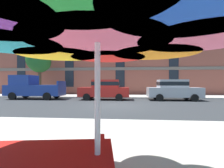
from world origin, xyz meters
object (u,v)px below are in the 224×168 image
Objects in this scene: street_tree_left at (39,61)px; patio_umbrella at (97,23)px; pickup_blue at (33,88)px; sedan_red at (105,89)px; sedan_silver at (173,89)px.

street_tree_left is 1.71× the size of patio_umbrella.
pickup_blue is 15.21m from patio_umbrella.
sedan_red is at bearing -0.00° from pickup_blue.
sedan_silver is 13.46m from patio_umbrella.
street_tree_left reaches higher than pickup_blue.
sedan_silver is at bearing -0.00° from pickup_blue.
sedan_silver is at bearing 71.27° from patio_umbrella.
sedan_red is at bearing -21.26° from street_tree_left.
street_tree_left reaches higher than sedan_red.
pickup_blue is 12.60m from sedan_silver.
sedan_red is at bearing 180.00° from sedan_silver.
sedan_red and sedan_silver have the same top height.
street_tree_left is at bearing 167.51° from sedan_silver.
patio_umbrella is (9.43, -15.74, -1.85)m from street_tree_left.
street_tree_left reaches higher than patio_umbrella.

